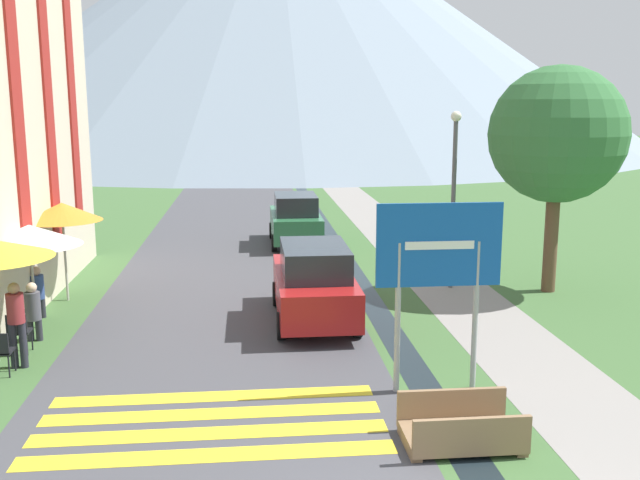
% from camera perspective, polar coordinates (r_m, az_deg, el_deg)
% --- Properties ---
extents(ground_plane, '(160.00, 160.00, 0.00)m').
position_cam_1_polar(ground_plane, '(27.58, -1.78, 0.51)').
color(ground_plane, '#3D6033').
extents(road, '(6.40, 60.00, 0.01)m').
position_cam_1_polar(road, '(37.40, -6.67, 3.18)').
color(road, '#424247').
rests_on(road, ground_plane).
extents(footpath, '(2.20, 60.00, 0.01)m').
position_cam_1_polar(footpath, '(37.79, 2.63, 3.32)').
color(footpath, gray).
rests_on(footpath, ground_plane).
extents(drainage_channel, '(0.60, 60.00, 0.00)m').
position_cam_1_polar(drainage_channel, '(37.52, -1.00, 3.28)').
color(drainage_channel, black).
rests_on(drainage_channel, ground_plane).
extents(crosswalk_marking, '(5.44, 2.54, 0.01)m').
position_cam_1_polar(crosswalk_marking, '(11.71, -8.66, -14.29)').
color(crosswalk_marking, yellow).
rests_on(crosswalk_marking, ground_plane).
extents(mountain_distant, '(81.05, 81.05, 28.36)m').
position_cam_1_polar(mountain_distant, '(83.04, -3.50, 17.22)').
color(mountain_distant, gray).
rests_on(mountain_distant, ground_plane).
extents(road_sign, '(2.17, 0.11, 3.32)m').
position_cam_1_polar(road_sign, '(12.27, 9.47, -1.86)').
color(road_sign, '#9E9EA3').
rests_on(road_sign, ground_plane).
extents(footbridge, '(1.70, 1.10, 0.65)m').
position_cam_1_polar(footbridge, '(11.06, 11.20, -14.68)').
color(footbridge, '#846647').
rests_on(footbridge, ground_plane).
extents(parked_car_near, '(1.82, 4.21, 1.82)m').
position_cam_1_polar(parked_car_near, '(16.39, -0.48, -3.43)').
color(parked_car_near, '#A31919').
rests_on(parked_car_near, ground_plane).
extents(parked_car_far, '(1.78, 3.90, 1.82)m').
position_cam_1_polar(parked_car_far, '(25.29, -1.98, 1.65)').
color(parked_car_far, '#28663D').
rests_on(parked_car_far, ground_plane).
extents(cafe_chair_nearest, '(0.40, 0.40, 0.85)m').
position_cam_1_polar(cafe_chair_nearest, '(14.48, -24.25, -8.00)').
color(cafe_chair_nearest, black).
rests_on(cafe_chair_nearest, ground_plane).
extents(cafe_chair_near_left, '(0.40, 0.40, 0.85)m').
position_cam_1_polar(cafe_chair_near_left, '(15.55, -22.98, -6.63)').
color(cafe_chair_near_left, black).
rests_on(cafe_chair_near_left, ground_plane).
extents(cafe_chair_middle, '(0.40, 0.40, 0.85)m').
position_cam_1_polar(cafe_chair_middle, '(16.97, -23.26, -5.22)').
color(cafe_chair_middle, black).
rests_on(cafe_chair_middle, ground_plane).
extents(cafe_umbrella_middle_white, '(2.24, 2.24, 2.35)m').
position_cam_1_polar(cafe_umbrella_middle_white, '(16.88, -22.23, 0.36)').
color(cafe_umbrella_middle_white, '#B7B2A8').
rests_on(cafe_umbrella_middle_white, ground_plane).
extents(cafe_umbrella_rear_orange, '(1.96, 1.96, 2.52)m').
position_cam_1_polar(cafe_umbrella_rear_orange, '(18.97, -19.94, 2.13)').
color(cafe_umbrella_rear_orange, '#B7B2A8').
rests_on(cafe_umbrella_rear_orange, ground_plane).
extents(person_standing_terrace, '(0.32, 0.32, 1.67)m').
position_cam_1_polar(person_standing_terrace, '(14.67, -23.13, -5.81)').
color(person_standing_terrace, '#282833').
rests_on(person_standing_terrace, ground_plane).
extents(person_seated_far, '(0.32, 0.32, 1.27)m').
position_cam_1_polar(person_seated_far, '(16.26, -21.98, -5.12)').
color(person_seated_far, '#282833').
rests_on(person_seated_far, ground_plane).
extents(person_seated_near, '(0.32, 0.32, 1.24)m').
position_cam_1_polar(person_seated_near, '(17.95, -21.69, -3.70)').
color(person_seated_near, '#282833').
rests_on(person_seated_near, ground_plane).
extents(streetlamp, '(0.28, 0.28, 4.77)m').
position_cam_1_polar(streetlamp, '(19.37, 10.66, 4.44)').
color(streetlamp, '#515156').
rests_on(streetlamp, ground_plane).
extents(tree_by_path, '(3.54, 3.54, 5.94)m').
position_cam_1_polar(tree_by_path, '(19.56, 18.46, 7.95)').
color(tree_by_path, brown).
rests_on(tree_by_path, ground_plane).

